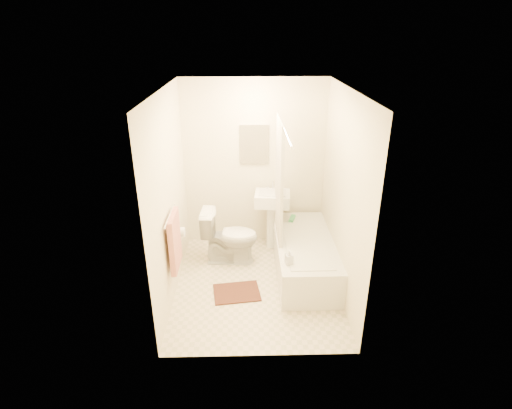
{
  "coord_description": "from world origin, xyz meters",
  "views": [
    {
      "loc": [
        -0.12,
        -4.21,
        2.99
      ],
      "look_at": [
        0.0,
        0.25,
        1.0
      ],
      "focal_mm": 28.0,
      "sensor_mm": 36.0,
      "label": 1
    }
  ],
  "objects_px": {
    "toilet": "(230,237)",
    "bath_mat": "(237,292)",
    "bathtub": "(304,255)",
    "soap_bottle": "(289,257)",
    "sink": "(272,218)"
  },
  "relations": [
    {
      "from": "sink",
      "to": "soap_bottle",
      "type": "xyz_separation_m",
      "value": [
        0.12,
        -1.22,
        0.09
      ]
    },
    {
      "from": "sink",
      "to": "toilet",
      "type": "bearing_deg",
      "value": -143.15
    },
    {
      "from": "bathtub",
      "to": "bath_mat",
      "type": "distance_m",
      "value": 1.03
    },
    {
      "from": "sink",
      "to": "soap_bottle",
      "type": "height_order",
      "value": "sink"
    },
    {
      "from": "bath_mat",
      "to": "toilet",
      "type": "bearing_deg",
      "value": 97.65
    },
    {
      "from": "bathtub",
      "to": "bath_mat",
      "type": "bearing_deg",
      "value": -151.71
    },
    {
      "from": "toilet",
      "to": "bathtub",
      "type": "relative_size",
      "value": 0.46
    },
    {
      "from": "toilet",
      "to": "bath_mat",
      "type": "xyz_separation_m",
      "value": [
        0.1,
        -0.76,
        -0.36
      ]
    },
    {
      "from": "toilet",
      "to": "bathtub",
      "type": "xyz_separation_m",
      "value": [
        0.98,
        -0.29,
        -0.14
      ]
    },
    {
      "from": "sink",
      "to": "bath_mat",
      "type": "distance_m",
      "value": 1.31
    },
    {
      "from": "soap_bottle",
      "to": "bathtub",
      "type": "bearing_deg",
      "value": 64.83
    },
    {
      "from": "soap_bottle",
      "to": "sink",
      "type": "bearing_deg",
      "value": 95.55
    },
    {
      "from": "toilet",
      "to": "soap_bottle",
      "type": "height_order",
      "value": "toilet"
    },
    {
      "from": "toilet",
      "to": "sink",
      "type": "bearing_deg",
      "value": -55.48
    },
    {
      "from": "bath_mat",
      "to": "soap_bottle",
      "type": "bearing_deg",
      "value": -8.53
    }
  ]
}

